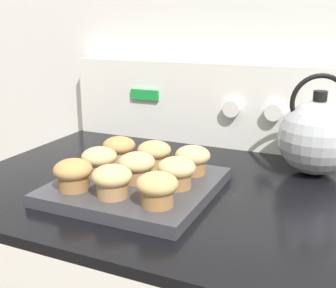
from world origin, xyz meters
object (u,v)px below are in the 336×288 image
muffin_r2_c2 (193,159)px  tea_kettle (317,136)px  muffin_r0_c2 (157,188)px  muffin_r1_c2 (177,171)px  muffin_r2_c1 (154,153)px  muffin_r0_c1 (112,180)px  muffin_pan (137,186)px  muffin_r0_c0 (73,173)px  muffin_r1_c1 (137,166)px  muffin_r1_c0 (99,160)px  muffin_r2_c0 (119,149)px

muffin_r2_c2 → tea_kettle: size_ratio=0.33×
muffin_r0_c2 → muffin_r1_c2: size_ratio=1.00×
muffin_r2_c1 → muffin_r0_c1: bearing=-89.7°
muffin_r2_c2 → muffin_r1_c2: bearing=-90.1°
muffin_pan → muffin_r2_c2: 0.12m
muffin_r1_c2 → muffin_r2_c2: size_ratio=1.00×
muffin_r0_c0 → muffin_r1_c1: (0.08, 0.08, 0.00)m
muffin_r1_c0 → tea_kettle: bearing=33.4°
muffin_r1_c1 → muffin_r0_c1: bearing=-93.1°
muffin_r1_c1 → tea_kettle: bearing=40.3°
muffin_pan → muffin_r0_c1: bearing=-91.0°
muffin_pan → muffin_r2_c2: muffin_r2_c2 is taller
muffin_r1_c0 → tea_kettle: tea_kettle is taller
muffin_r2_c1 → tea_kettle: 0.34m
muffin_r1_c2 → muffin_r1_c1: bearing=-176.7°
muffin_r0_c1 → muffin_r2_c2: size_ratio=1.00×
muffin_r1_c0 → muffin_r2_c1: bearing=47.1°
muffin_r0_c2 → muffin_r2_c1: bearing=117.6°
muffin_r0_c0 → tea_kettle: tea_kettle is taller
muffin_r0_c0 → muffin_r0_c2: size_ratio=1.00×
muffin_r2_c2 → muffin_pan: bearing=-135.1°
muffin_pan → muffin_r1_c1: 0.04m
muffin_r0_c0 → muffin_r1_c2: bearing=27.9°
muffin_r1_c0 → muffin_r2_c0: same height
muffin_r1_c0 → muffin_r2_c2: (0.16, 0.08, 0.00)m
muffin_r2_c0 → tea_kettle: size_ratio=0.33×
muffin_r1_c0 → muffin_r1_c1: same height
muffin_r1_c2 → tea_kettle: 0.32m
muffin_r0_c1 → muffin_r2_c1: size_ratio=1.00×
muffin_r1_c1 → tea_kettle: size_ratio=0.33×
muffin_pan → muffin_r2_c2: (0.08, 0.08, 0.04)m
muffin_r2_c1 → muffin_r2_c2: 0.08m
muffin_r1_c1 → muffin_r2_c2: size_ratio=1.00×
muffin_r0_c1 → muffin_r2_c2: (0.08, 0.16, 0.00)m
muffin_r0_c2 → muffin_r1_c0: size_ratio=1.00×
muffin_r0_c2 → muffin_pan: bearing=135.1°
muffin_r0_c1 → muffin_r0_c2: 0.08m
muffin_r2_c1 → tea_kettle: (0.29, 0.16, 0.03)m
muffin_r0_c1 → muffin_r1_c1: size_ratio=1.00×
muffin_r0_c0 → muffin_r2_c1: (0.08, 0.16, 0.00)m
muffin_r1_c0 → muffin_r1_c1: 0.08m
muffin_r0_c0 → muffin_r1_c0: same height
muffin_r0_c0 → muffin_r0_c1: (0.08, 0.00, 0.00)m
muffin_r0_c0 → tea_kettle: (0.37, 0.33, 0.03)m
muffin_pan → muffin_r2_c2: size_ratio=4.14×
muffin_r0_c1 → tea_kettle: bearing=47.8°
muffin_r1_c1 → muffin_r2_c2: bearing=46.7°
muffin_pan → muffin_r0_c2: size_ratio=4.14×
muffin_r1_c1 → muffin_r1_c0: bearing=179.7°
muffin_r0_c1 → muffin_r2_c0: same height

